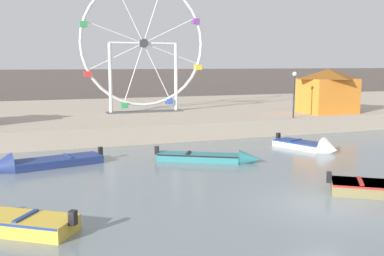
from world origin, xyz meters
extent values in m
plane|color=slate|center=(0.00, 0.00, 0.00)|extent=(240.00, 240.00, 0.00)
cube|color=tan|center=(0.00, 26.22, 0.60)|extent=(110.00, 23.59, 1.20)
cube|color=#564C47|center=(0.00, 46.44, 2.20)|extent=(140.00, 3.00, 4.40)
cube|color=gold|center=(-10.65, 1.35, 0.24)|extent=(4.10, 3.40, 0.49)
cube|color=navy|center=(-10.65, 1.35, 0.45)|extent=(4.08, 3.39, 0.08)
cube|color=black|center=(-8.90, 0.15, 0.60)|extent=(0.30, 0.31, 0.44)
cube|color=navy|center=(-10.23, 1.06, 0.52)|extent=(0.79, 1.05, 0.06)
cube|color=teal|center=(-1.67, 8.68, 0.20)|extent=(4.29, 3.01, 0.41)
cube|color=black|center=(-1.67, 8.68, 0.37)|extent=(4.26, 3.01, 0.08)
cone|color=teal|center=(0.73, 7.33, 0.20)|extent=(1.51, 1.43, 0.96)
cube|color=black|center=(-3.66, 9.79, 0.52)|extent=(0.29, 0.31, 0.44)
cube|color=black|center=(-2.15, 8.94, 0.44)|extent=(0.56, 0.83, 0.06)
cube|color=navy|center=(-8.81, 10.20, 0.20)|extent=(4.63, 2.40, 0.40)
cube|color=navy|center=(-8.81, 10.20, 0.36)|extent=(4.59, 2.41, 0.08)
cube|color=black|center=(-6.55, 10.69, 0.51)|extent=(0.25, 0.28, 0.44)
cube|color=navy|center=(-8.27, 10.31, 0.43)|extent=(0.43, 1.27, 0.06)
cube|color=silver|center=(5.61, 10.08, 0.20)|extent=(2.50, 3.56, 0.40)
cube|color=navy|center=(5.61, 10.08, 0.36)|extent=(2.51, 3.54, 0.08)
cone|color=silver|center=(6.36, 8.15, 0.20)|extent=(1.58, 1.33, 1.35)
cube|color=black|center=(4.99, 11.69, 0.51)|extent=(0.30, 0.27, 0.44)
cube|color=navy|center=(5.47, 10.46, 0.43)|extent=(1.18, 0.58, 0.06)
cube|color=olive|center=(2.66, 0.72, 0.24)|extent=(3.31, 2.96, 0.47)
cube|color=#B2231E|center=(2.66, 0.72, 0.43)|extent=(3.30, 2.96, 0.08)
cube|color=black|center=(1.36, 1.62, 0.58)|extent=(0.30, 0.31, 0.44)
cube|color=#B2231E|center=(2.36, 0.93, 0.50)|extent=(0.88, 1.17, 0.06)
torus|color=silver|center=(-1.20, 22.56, 6.79)|extent=(10.21, 0.24, 10.21)
cylinder|color=#38383D|center=(-1.20, 22.56, 6.79)|extent=(0.70, 0.50, 0.70)
cylinder|color=silver|center=(-3.45, 22.56, 5.71)|extent=(4.53, 0.08, 2.23)
cube|color=red|center=(-5.69, 22.56, 4.36)|extent=(0.56, 0.48, 0.44)
cylinder|color=silver|center=(-2.03, 22.56, 4.44)|extent=(1.73, 0.08, 4.73)
cube|color=#33934C|center=(-2.85, 22.56, 1.81)|extent=(0.56, 0.48, 0.44)
cylinder|color=silver|center=(-0.12, 22.56, 4.54)|extent=(2.23, 0.08, 4.53)
cube|color=#3356B7|center=(0.96, 22.56, 2.01)|extent=(0.56, 0.48, 0.44)
cylinder|color=silver|center=(1.16, 22.56, 5.96)|extent=(4.73, 0.08, 1.73)
cube|color=yellow|center=(3.51, 22.56, 4.85)|extent=(0.56, 0.48, 0.44)
cylinder|color=silver|center=(1.05, 22.56, 7.87)|extent=(4.53, 0.08, 2.23)
cube|color=purple|center=(3.30, 22.56, 8.66)|extent=(0.56, 0.48, 0.44)
cylinder|color=silver|center=(-0.37, 22.56, 9.14)|extent=(1.73, 0.08, 4.73)
cylinder|color=silver|center=(-2.27, 22.56, 9.04)|extent=(2.23, 0.08, 4.53)
cylinder|color=silver|center=(-3.55, 22.56, 7.62)|extent=(4.73, 0.08, 1.73)
cube|color=#33934C|center=(-5.90, 22.56, 8.17)|extent=(0.56, 0.48, 0.44)
cylinder|color=silver|center=(-3.94, 22.56, 3.99)|extent=(0.28, 0.28, 5.59)
cylinder|color=silver|center=(1.55, 22.56, 3.99)|extent=(0.28, 0.28, 5.59)
cylinder|color=silver|center=(-1.20, 22.56, 6.79)|extent=(5.49, 0.18, 0.18)
cube|color=#4C4C51|center=(-1.20, 22.56, 1.24)|extent=(6.29, 1.20, 0.08)
cube|color=orange|center=(12.66, 17.07, 2.58)|extent=(3.95, 3.25, 2.76)
pyramid|color=brown|center=(12.66, 17.07, 4.34)|extent=(4.34, 3.58, 0.80)
cylinder|color=#2D2D33|center=(8.16, 14.95, 2.74)|extent=(0.12, 0.12, 3.08)
sphere|color=#F2EACC|center=(8.16, 14.95, 4.42)|extent=(0.32, 0.32, 0.32)
camera|label=1|loc=(-9.87, -13.06, 5.17)|focal=41.57mm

